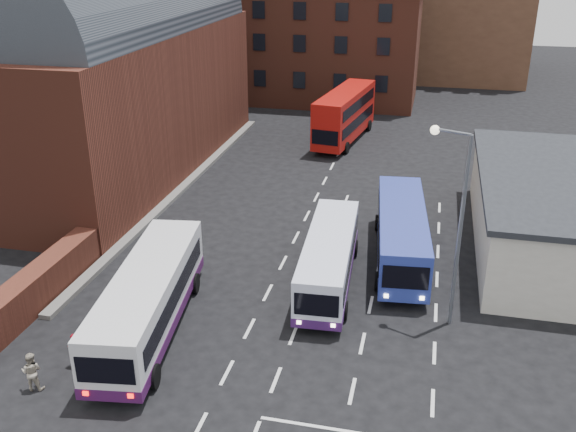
% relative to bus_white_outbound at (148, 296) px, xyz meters
% --- Properties ---
extents(ground, '(180.00, 180.00, 0.00)m').
position_rel_bus_white_outbound_xyz_m(ground, '(4.16, -1.34, -1.72)').
color(ground, black).
extents(railway_station, '(12.00, 28.00, 16.00)m').
position_rel_bus_white_outbound_xyz_m(railway_station, '(-11.34, 19.66, 5.91)').
color(railway_station, '#602B1E').
rests_on(railway_station, ground).
extents(forecourt_wall, '(1.20, 10.00, 1.80)m').
position_rel_bus_white_outbound_xyz_m(forecourt_wall, '(-6.04, 0.66, -0.82)').
color(forecourt_wall, '#602B1E').
rests_on(forecourt_wall, ground).
extents(cream_building, '(10.40, 16.40, 4.25)m').
position_rel_bus_white_outbound_xyz_m(cream_building, '(19.16, 12.66, 0.43)').
color(cream_building, beige).
rests_on(cream_building, ground).
extents(brick_terrace, '(22.00, 10.00, 11.00)m').
position_rel_bus_white_outbound_xyz_m(brick_terrace, '(-1.84, 44.66, 3.78)').
color(brick_terrace, brown).
rests_on(brick_terrace, ground).
extents(castle_keep, '(22.00, 22.00, 12.00)m').
position_rel_bus_white_outbound_xyz_m(castle_keep, '(10.16, 64.66, 4.28)').
color(castle_keep, brown).
rests_on(castle_keep, ground).
extents(bus_white_outbound, '(3.92, 10.93, 2.92)m').
position_rel_bus_white_outbound_xyz_m(bus_white_outbound, '(0.00, 0.00, 0.00)').
color(bus_white_outbound, silver).
rests_on(bus_white_outbound, ground).
extents(bus_white_inbound, '(2.82, 9.62, 2.60)m').
position_rel_bus_white_outbound_xyz_m(bus_white_inbound, '(6.88, 5.77, -0.19)').
color(bus_white_inbound, white).
rests_on(bus_white_inbound, ground).
extents(bus_blue, '(3.41, 10.61, 2.84)m').
position_rel_bus_white_outbound_xyz_m(bus_blue, '(10.16, 9.18, -0.04)').
color(bus_blue, '#2A3A9C').
rests_on(bus_blue, ground).
extents(bus_red_double, '(3.88, 10.78, 4.22)m').
position_rel_bus_white_outbound_xyz_m(bus_red_double, '(4.05, 30.27, 0.52)').
color(bus_red_double, '#AD120D').
rests_on(bus_red_double, ground).
extents(street_lamp, '(1.70, 0.86, 8.85)m').
position_rel_bus_white_outbound_xyz_m(street_lamp, '(12.47, 3.64, 3.62)').
color(street_lamp, slate).
rests_on(street_lamp, ground).
extents(pedestrian_red, '(0.64, 0.62, 1.48)m').
position_rel_bus_white_outbound_xyz_m(pedestrian_red, '(-1.88, -3.01, -0.98)').
color(pedestrian_red, maroon).
rests_on(pedestrian_red, ground).
extents(pedestrian_beige, '(0.87, 0.73, 1.60)m').
position_rel_bus_white_outbound_xyz_m(pedestrian_beige, '(-2.71, -4.71, -0.92)').
color(pedestrian_beige, '#ABA08C').
rests_on(pedestrian_beige, ground).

